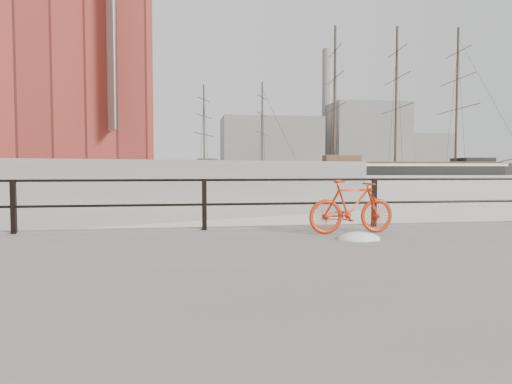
{
  "coord_description": "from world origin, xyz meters",
  "views": [
    {
      "loc": [
        -7.33,
        -9.09,
        1.56
      ],
      "look_at": [
        -5.73,
        1.5,
        1.0
      ],
      "focal_mm": 32.0,
      "sensor_mm": 36.0,
      "label": 1
    }
  ],
  "objects_px": {
    "barque_black": "(395,175)",
    "bicycle": "(352,207)",
    "schooner_mid": "(233,176)",
    "schooner_left": "(34,177)"
  },
  "relations": [
    {
      "from": "bicycle",
      "to": "barque_black",
      "type": "xyz_separation_m",
      "value": [
        44.42,
        91.16,
        -0.85
      ]
    },
    {
      "from": "barque_black",
      "to": "bicycle",
      "type": "bearing_deg",
      "value": -110.07
    },
    {
      "from": "barque_black",
      "to": "schooner_mid",
      "type": "relative_size",
      "value": 2.38
    },
    {
      "from": "bicycle",
      "to": "schooner_left",
      "type": "xyz_separation_m",
      "value": [
        -29.67,
        76.94,
        -0.85
      ]
    },
    {
      "from": "barque_black",
      "to": "schooner_left",
      "type": "bearing_deg",
      "value": -163.22
    },
    {
      "from": "bicycle",
      "to": "schooner_mid",
      "type": "bearing_deg",
      "value": 81.74
    },
    {
      "from": "barque_black",
      "to": "schooner_left",
      "type": "distance_m",
      "value": 75.45
    },
    {
      "from": "schooner_mid",
      "to": "bicycle",
      "type": "bearing_deg",
      "value": -72.36
    },
    {
      "from": "barque_black",
      "to": "schooner_mid",
      "type": "xyz_separation_m",
      "value": [
        -38.5,
        -9.21,
        0.0
      ]
    },
    {
      "from": "schooner_mid",
      "to": "barque_black",
      "type": "bearing_deg",
      "value": 35.23
    }
  ]
}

